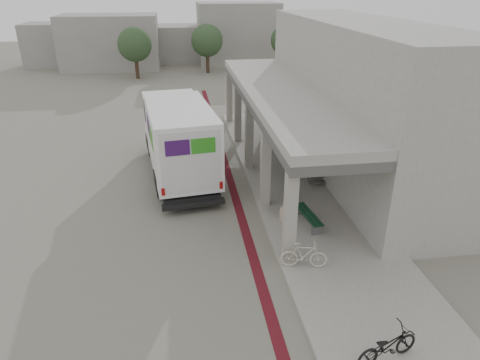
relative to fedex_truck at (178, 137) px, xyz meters
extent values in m
plane|color=slate|center=(1.34, -4.40, -1.93)|extent=(120.00, 120.00, 0.00)
cube|color=#531018|center=(2.34, -2.40, -1.93)|extent=(0.35, 40.00, 0.01)
cube|color=gray|center=(5.34, -4.40, -1.87)|extent=(4.40, 28.00, 0.12)
cube|color=gray|center=(8.69, 0.10, 1.57)|extent=(4.30, 17.00, 7.00)
cube|color=#514F4C|center=(4.94, 0.10, 1.57)|extent=(3.40, 16.90, 0.35)
cube|color=gray|center=(4.94, 0.10, 1.92)|extent=(3.40, 16.90, 0.35)
cube|color=gray|center=(-6.66, 29.60, 0.82)|extent=(10.00, 6.00, 5.50)
cube|color=gray|center=(0.34, 33.60, 0.07)|extent=(8.00, 6.00, 4.00)
cube|color=gray|center=(7.34, 31.60, 1.32)|extent=(9.00, 6.00, 6.50)
cube|color=gray|center=(-12.66, 32.60, 0.32)|extent=(7.00, 5.00, 4.50)
cylinder|color=#38281C|center=(-3.66, 23.60, -0.73)|extent=(0.36, 0.36, 2.40)
sphere|color=#253A22|center=(-3.66, 23.60, 1.27)|extent=(3.20, 3.20, 3.20)
cylinder|color=#38281C|center=(3.34, 25.60, -0.73)|extent=(0.36, 0.36, 2.40)
sphere|color=#253A22|center=(3.34, 25.60, 1.27)|extent=(3.20, 3.20, 3.20)
cylinder|color=#38281C|center=(11.34, 24.60, -0.73)|extent=(0.36, 0.36, 2.40)
sphere|color=#253A22|center=(11.34, 24.60, 1.27)|extent=(3.20, 3.20, 3.20)
cube|color=black|center=(0.01, -0.04, -1.48)|extent=(3.25, 8.03, 0.33)
cube|color=white|center=(0.12, -1.04, 0.24)|extent=(3.34, 6.07, 2.90)
cube|color=white|center=(-0.33, 2.78, 0.08)|extent=(2.91, 2.42, 2.56)
cube|color=white|center=(-0.47, 3.95, -0.87)|extent=(2.51, 0.95, 0.89)
cube|color=black|center=(-0.44, 3.67, 0.69)|extent=(2.50, 0.83, 1.17)
cube|color=black|center=(0.48, -4.02, -1.54)|extent=(2.58, 0.58, 0.20)
cube|color=#3B1255|center=(-1.30, -0.42, 0.75)|extent=(0.21, 1.55, 0.84)
cube|color=#2D8D1E|center=(-1.10, -2.08, 0.75)|extent=(0.21, 1.55, 0.84)
cube|color=#3B1255|center=(-0.03, -4.01, 0.91)|extent=(0.95, 0.15, 0.61)
cube|color=#2D8D1E|center=(0.97, -3.89, 0.91)|extent=(0.95, 0.15, 0.61)
cylinder|color=black|center=(-1.50, 2.70, -1.43)|extent=(0.43, 1.03, 1.00)
cylinder|color=black|center=(0.83, 2.98, -1.43)|extent=(0.43, 1.03, 1.00)
cylinder|color=black|center=(-0.89, -2.39, -1.43)|extent=(0.43, 1.03, 1.00)
cylinder|color=black|center=(1.43, -2.11, -1.43)|extent=(0.43, 1.03, 1.00)
cube|color=slate|center=(4.87, -6.55, -1.61)|extent=(0.41, 0.14, 0.40)
cube|color=slate|center=(4.67, -4.97, -1.61)|extent=(0.41, 0.14, 0.40)
cube|color=#123721|center=(4.62, -5.78, -1.39)|extent=(0.36, 1.91, 0.05)
cube|color=#123721|center=(4.77, -5.76, -1.39)|extent=(0.36, 1.91, 0.05)
cube|color=#123721|center=(4.92, -5.74, -1.39)|extent=(0.36, 1.91, 0.05)
cylinder|color=tan|center=(3.96, -5.31, -1.61)|extent=(0.41, 0.41, 0.41)
sphere|color=tan|center=(3.96, -5.31, -1.40)|extent=(0.41, 0.41, 0.41)
cylinder|color=gray|center=(4.65, -3.81, -1.63)|extent=(0.36, 0.36, 0.36)
sphere|color=gray|center=(4.65, -3.81, -1.45)|extent=(0.36, 0.36, 0.36)
cube|color=slate|center=(6.01, -1.32, -1.36)|extent=(0.51, 0.61, 0.90)
imported|color=black|center=(4.79, -12.34, -1.35)|extent=(1.84, 1.04, 0.92)
imported|color=beige|center=(3.84, -8.39, -1.35)|extent=(1.60, 0.74, 0.93)
camera|label=1|loc=(0.13, -19.45, 6.66)|focal=32.00mm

